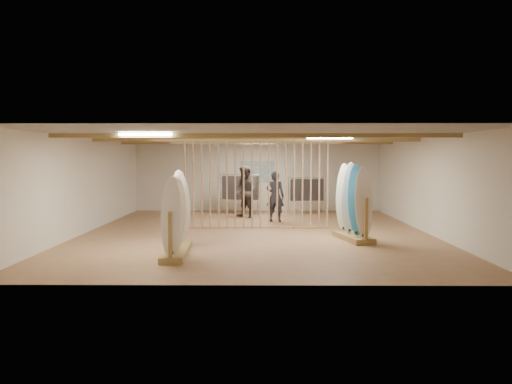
{
  "coord_description": "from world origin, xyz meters",
  "views": [
    {
      "loc": [
        0.13,
        -14.53,
        2.24
      ],
      "look_at": [
        0.0,
        0.0,
        1.2
      ],
      "focal_mm": 35.0,
      "sensor_mm": 36.0,
      "label": 1
    }
  ],
  "objects_px": {
    "rack_left": "(176,227)",
    "shopper_a": "(275,193)",
    "clothing_rack_b": "(307,190)",
    "clothing_rack_a": "(241,188)",
    "shopper_b": "(245,188)",
    "rack_right": "(353,215)"
  },
  "relations": [
    {
      "from": "rack_left",
      "to": "rack_right",
      "type": "xyz_separation_m",
      "value": [
        4.4,
        1.98,
        0.05
      ]
    },
    {
      "from": "clothing_rack_a",
      "to": "clothing_rack_b",
      "type": "relative_size",
      "value": 1.09
    },
    {
      "from": "clothing_rack_b",
      "to": "shopper_a",
      "type": "height_order",
      "value": "shopper_a"
    },
    {
      "from": "clothing_rack_a",
      "to": "shopper_a",
      "type": "height_order",
      "value": "shopper_a"
    },
    {
      "from": "clothing_rack_a",
      "to": "shopper_b",
      "type": "relative_size",
      "value": 0.74
    },
    {
      "from": "rack_left",
      "to": "clothing_rack_b",
      "type": "bearing_deg",
      "value": 62.21
    },
    {
      "from": "shopper_b",
      "to": "shopper_a",
      "type": "bearing_deg",
      "value": -1.77
    },
    {
      "from": "rack_left",
      "to": "shopper_a",
      "type": "bearing_deg",
      "value": 64.34
    },
    {
      "from": "shopper_a",
      "to": "rack_right",
      "type": "bearing_deg",
      "value": 132.82
    },
    {
      "from": "clothing_rack_a",
      "to": "shopper_a",
      "type": "xyz_separation_m",
      "value": [
        1.28,
        -2.14,
        -0.05
      ]
    },
    {
      "from": "clothing_rack_a",
      "to": "shopper_b",
      "type": "height_order",
      "value": "shopper_b"
    },
    {
      "from": "rack_left",
      "to": "rack_right",
      "type": "height_order",
      "value": "rack_right"
    },
    {
      "from": "clothing_rack_b",
      "to": "shopper_b",
      "type": "relative_size",
      "value": 0.68
    },
    {
      "from": "rack_left",
      "to": "clothing_rack_b",
      "type": "height_order",
      "value": "rack_left"
    },
    {
      "from": "clothing_rack_b",
      "to": "shopper_a",
      "type": "bearing_deg",
      "value": -125.78
    },
    {
      "from": "clothing_rack_b",
      "to": "shopper_b",
      "type": "xyz_separation_m",
      "value": [
        -2.34,
        -1.17,
        0.12
      ]
    },
    {
      "from": "clothing_rack_b",
      "to": "shopper_b",
      "type": "height_order",
      "value": "shopper_b"
    },
    {
      "from": "rack_left",
      "to": "shopper_b",
      "type": "bearing_deg",
      "value": 75.73
    },
    {
      "from": "clothing_rack_b",
      "to": "rack_right",
      "type": "bearing_deg",
      "value": -89.21
    },
    {
      "from": "rack_right",
      "to": "shopper_a",
      "type": "relative_size",
      "value": 1.02
    },
    {
      "from": "rack_right",
      "to": "shopper_a",
      "type": "bearing_deg",
      "value": 104.6
    },
    {
      "from": "rack_left",
      "to": "clothing_rack_b",
      "type": "xyz_separation_m",
      "value": [
        3.72,
        8.0,
        0.32
      ]
    }
  ]
}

